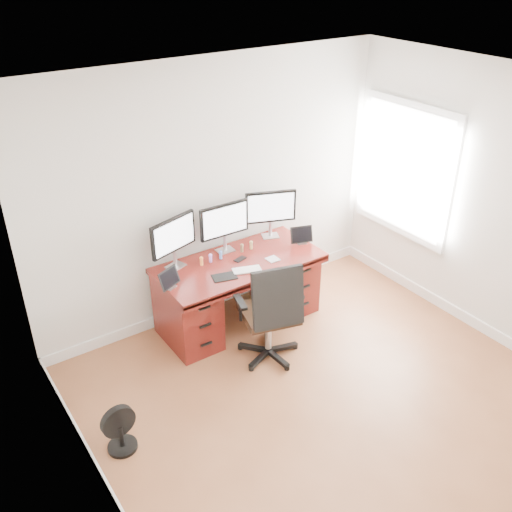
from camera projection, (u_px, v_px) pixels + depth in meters
ground at (356, 425)px, 4.84m from camera, size 4.50×4.50×0.00m
back_wall at (214, 192)px, 5.80m from camera, size 4.00×0.10×2.70m
desk at (238, 289)px, 5.96m from camera, size 1.70×0.80×0.75m
office_chair at (270, 328)px, 5.43m from camera, size 0.71×0.71×1.10m
floor_fan at (120, 430)px, 4.52m from camera, size 0.29×0.24×0.42m
monitor_left at (173, 237)px, 5.51m from camera, size 0.54×0.19×0.53m
monitor_center at (224, 222)px, 5.79m from camera, size 0.55×0.14×0.53m
monitor_right at (271, 208)px, 6.08m from camera, size 0.52×0.24×0.53m
tablet_left at (170, 280)px, 5.29m from camera, size 0.25×0.16×0.19m
tablet_right at (302, 236)px, 6.07m from camera, size 0.25×0.14×0.19m
keyboard at (247, 270)px, 5.60m from camera, size 0.30×0.20×0.01m
trackpad at (273, 259)px, 5.79m from camera, size 0.12×0.12×0.01m
drawing_tablet at (224, 277)px, 5.49m from camera, size 0.26×0.20×0.01m
phone at (240, 259)px, 5.79m from camera, size 0.15×0.10×0.01m
figurine_orange at (201, 260)px, 5.67m from camera, size 0.04×0.04×0.10m
figurine_purple at (210, 257)px, 5.73m from camera, size 0.04×0.04×0.10m
figurine_blue at (221, 254)px, 5.79m from camera, size 0.04×0.04×0.10m
figurine_brown at (242, 247)px, 5.91m from camera, size 0.04×0.04×0.10m
figurine_yellow at (251, 244)px, 5.97m from camera, size 0.04×0.04×0.10m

